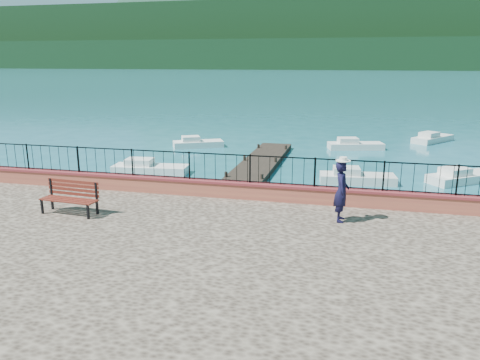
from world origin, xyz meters
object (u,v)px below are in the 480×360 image
at_px(boat_1, 358,175).
at_px(boat_5, 433,136).
at_px(park_bench, 70,204).
at_px(boat_0, 150,166).
at_px(boat_3, 198,141).
at_px(person, 341,191).
at_px(boat_2, 463,174).
at_px(boat_4, 356,143).

relative_size(boat_1, boat_5, 0.96).
xyz_separation_m(park_bench, boat_5, (14.24, 24.29, -1.11)).
distance_m(boat_1, boat_5, 14.60).
relative_size(boat_0, boat_3, 1.17).
distance_m(boat_0, boat_3, 7.96).
xyz_separation_m(person, boat_5, (5.99, 22.97, -1.72)).
relative_size(boat_0, boat_5, 1.06).
height_order(boat_2, boat_4, same).
distance_m(park_bench, boat_1, 13.94).
xyz_separation_m(boat_1, boat_5, (5.42, 13.55, 0.00)).
distance_m(park_bench, boat_3, 18.30).
xyz_separation_m(boat_0, boat_1, (10.75, 0.53, 0.00)).
distance_m(boat_0, boat_1, 10.77).
bearing_deg(boat_1, boat_5, 61.83).
xyz_separation_m(park_bench, boat_4, (8.71, 19.99, -1.11)).
bearing_deg(boat_4, boat_5, 22.83).
relative_size(boat_2, boat_5, 0.97).
distance_m(person, boat_5, 23.80).
bearing_deg(boat_5, boat_3, 148.17).
bearing_deg(boat_1, boat_0, 176.44).
distance_m(boat_3, boat_5, 17.30).
distance_m(boat_0, boat_5, 21.45).
bearing_deg(boat_4, boat_2, -71.58).
height_order(boat_1, boat_5, same).
distance_m(park_bench, person, 8.38).
bearing_deg(boat_0, boat_5, 34.89).
bearing_deg(park_bench, boat_5, 64.08).
bearing_deg(boat_2, person, -153.94).
height_order(boat_0, boat_4, same).
xyz_separation_m(park_bench, boat_3, (-1.94, 18.17, -1.11)).
relative_size(park_bench, boat_0, 0.47).
height_order(person, boat_5, person).
bearing_deg(person, boat_2, -30.30).
bearing_deg(boat_1, boat_3, 138.99).
height_order(person, boat_2, person).
bearing_deg(boat_4, boat_1, -104.28).
bearing_deg(boat_3, boat_1, -61.55).
bearing_deg(boat_3, park_bench, -110.81).
height_order(boat_3, boat_4, same).
bearing_deg(boat_1, boat_4, 84.33).
distance_m(person, boat_1, 9.58).
relative_size(boat_3, boat_4, 0.93).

